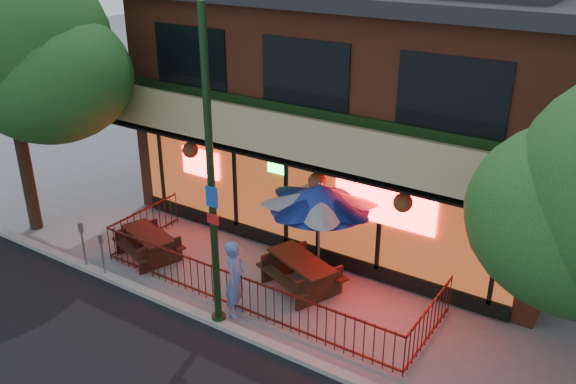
# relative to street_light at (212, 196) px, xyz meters

# --- Properties ---
(ground) EXTENTS (80.00, 80.00, 0.00)m
(ground) POSITION_rel_street_light_xyz_m (-0.00, 0.40, -3.15)
(ground) COLOR gray
(ground) RESTS_ON ground
(curb) EXTENTS (80.00, 0.25, 0.12)m
(curb) POSITION_rel_street_light_xyz_m (-0.00, -0.10, -3.09)
(curb) COLOR #999993
(curb) RESTS_ON ground
(restaurant_building) EXTENTS (12.96, 9.49, 8.05)m
(restaurant_building) POSITION_rel_street_light_xyz_m (-0.00, 7.51, 0.98)
(restaurant_building) COLOR brown
(restaurant_building) RESTS_ON ground
(patio_fence) EXTENTS (8.44, 2.62, 1.00)m
(patio_fence) POSITION_rel_street_light_xyz_m (-0.00, 0.91, -2.52)
(patio_fence) COLOR #47140F
(patio_fence) RESTS_ON ground
(street_light) EXTENTS (0.43, 0.32, 7.00)m
(street_light) POSITION_rel_street_light_xyz_m (0.00, 0.00, 0.00)
(street_light) COLOR black
(street_light) RESTS_ON ground
(street_tree_left) EXTENTS (5.60, 5.60, 8.05)m
(street_tree_left) POSITION_rel_street_light_xyz_m (-7.46, 0.79, 2.52)
(street_tree_left) COLOR #302118
(street_tree_left) RESTS_ON ground
(picnic_table_left) EXTENTS (2.05, 1.79, 0.74)m
(picnic_table_left) POSITION_rel_street_light_xyz_m (-3.43, 1.27, -2.66)
(picnic_table_left) COLOR black
(picnic_table_left) RESTS_ON ground
(picnic_table_right) EXTENTS (2.29, 2.05, 0.81)m
(picnic_table_right) POSITION_rel_street_light_xyz_m (0.80, 2.22, -2.62)
(picnic_table_right) COLOR #321D11
(picnic_table_right) RESTS_ON ground
(patio_umbrella) EXTENTS (2.38, 2.38, 2.72)m
(patio_umbrella) POSITION_rel_street_light_xyz_m (0.97, 2.75, -0.83)
(patio_umbrella) COLOR gray
(patio_umbrella) RESTS_ON ground
(pedestrian) EXTENTS (0.61, 0.77, 1.87)m
(pedestrian) POSITION_rel_street_light_xyz_m (0.12, 0.50, -2.22)
(pedestrian) COLOR #5E81BD
(pedestrian) RESTS_ON ground
(parking_meter_near) EXTENTS (0.14, 0.13, 1.23)m
(parking_meter_near) POSITION_rel_street_light_xyz_m (-3.65, -0.08, -2.31)
(parking_meter_near) COLOR #92939A
(parking_meter_near) RESTS_ON ground
(parking_meter_far) EXTENTS (0.15, 0.13, 1.36)m
(parking_meter_far) POSITION_rel_street_light_xyz_m (-4.36, -0.08, -2.23)
(parking_meter_far) COLOR #989AA0
(parking_meter_far) RESTS_ON ground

